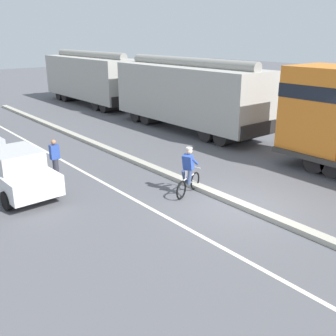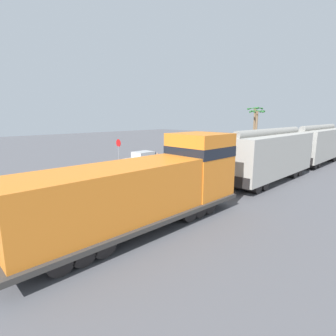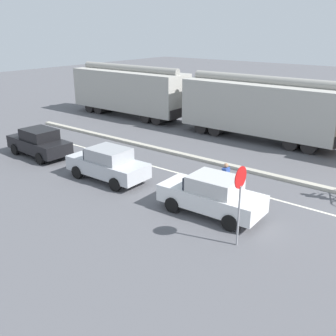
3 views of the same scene
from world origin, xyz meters
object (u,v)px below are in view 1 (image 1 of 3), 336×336
object	(u,v)px
hopper_car_lead	(188,95)
pedestrian_by_cars	(55,159)
cyclist	(188,172)
parked_car_white	(15,171)
hopper_car_middle	(91,78)

from	to	relation	value
hopper_car_lead	pedestrian_by_cars	size ratio (longest dim) A/B	6.54
cyclist	parked_car_white	bearing A→B (deg)	139.23
parked_car_white	cyclist	size ratio (longest dim) A/B	2.48
hopper_car_middle	pedestrian_by_cars	distance (m)	17.62
parked_car_white	pedestrian_by_cars	bearing A→B (deg)	11.41
hopper_car_lead	pedestrian_by_cars	world-z (taller)	hopper_car_lead
hopper_car_middle	pedestrian_by_cars	world-z (taller)	hopper_car_middle
cyclist	pedestrian_by_cars	world-z (taller)	cyclist
parked_car_white	pedestrian_by_cars	xyz separation A→B (m)	(1.64, 0.33, 0.03)
hopper_car_lead	cyclist	world-z (taller)	hopper_car_lead
hopper_car_middle	cyclist	size ratio (longest dim) A/B	6.18
hopper_car_lead	hopper_car_middle	size ratio (longest dim) A/B	1.00
pedestrian_by_cars	cyclist	bearing A→B (deg)	-55.29
parked_car_white	cyclist	world-z (taller)	cyclist
hopper_car_lead	hopper_car_middle	distance (m)	11.60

